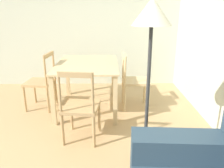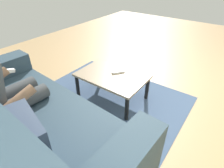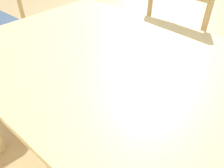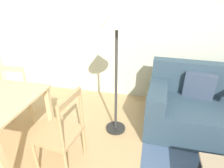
# 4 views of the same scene
# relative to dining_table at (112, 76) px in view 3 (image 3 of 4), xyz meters

# --- Properties ---
(ground_plane) EXTENTS (8.22, 8.22, 0.00)m
(ground_plane) POSITION_rel_dining_table_xyz_m (1.80, -1.04, -0.65)
(ground_plane) COLOR tan
(dining_table) EXTENTS (1.31, 0.96, 0.76)m
(dining_table) POSITION_rel_dining_table_xyz_m (0.00, 0.00, 0.00)
(dining_table) COLOR #D1B27F
(dining_table) RESTS_ON ground_plane
(dining_chair_facing_couch) EXTENTS (0.47, 0.47, 0.93)m
(dining_chair_facing_couch) POSITION_rel_dining_table_xyz_m (0.99, -0.00, -0.20)
(dining_chair_facing_couch) COLOR tan
(dining_chair_facing_couch) RESTS_ON ground_plane
(dining_chair_by_doorway) EXTENTS (0.46, 0.46, 0.93)m
(dining_chair_by_doorway) POSITION_rel_dining_table_xyz_m (0.00, -0.75, -0.20)
(dining_chair_by_doorway) COLOR tan
(dining_chair_by_doorway) RESTS_ON ground_plane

